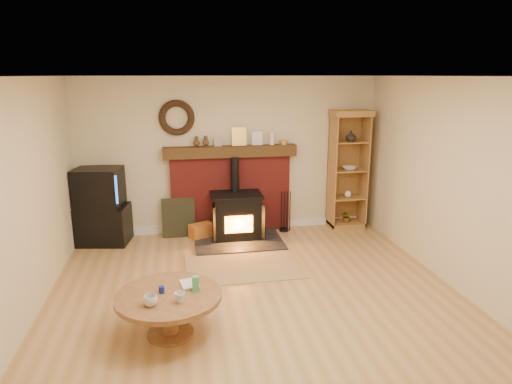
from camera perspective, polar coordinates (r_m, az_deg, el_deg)
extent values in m
plane|color=#AB7F47|center=(5.50, 0.41, -13.95)|extent=(5.50, 5.50, 0.00)
cube|color=beige|center=(7.67, -3.31, 4.55)|extent=(5.00, 0.02, 2.60)
cube|color=beige|center=(2.56, 12.20, -16.90)|extent=(5.00, 0.02, 2.60)
cube|color=beige|center=(5.19, -27.84, -1.94)|extent=(0.02, 5.50, 2.60)
cube|color=beige|center=(5.98, 24.70, 0.40)|extent=(0.02, 5.50, 2.60)
cube|color=white|center=(4.84, 0.46, 14.26)|extent=(5.00, 5.50, 0.02)
cube|color=white|center=(7.96, -3.16, -4.30)|extent=(5.00, 0.04, 0.12)
torus|color=black|center=(7.48, -9.89, 9.13)|extent=(0.57, 0.11, 0.57)
cube|color=maroon|center=(7.74, -3.17, -0.29)|extent=(2.00, 0.15, 1.30)
cube|color=#3D2713|center=(7.55, -3.22, 5.08)|extent=(2.20, 0.22, 0.18)
cube|color=#999999|center=(7.51, -4.77, 6.25)|extent=(0.13, 0.05, 0.14)
cube|color=gold|center=(7.56, -2.13, 6.95)|extent=(0.24, 0.06, 0.30)
cube|color=white|center=(7.61, 0.12, 6.71)|extent=(0.18, 0.05, 0.22)
cylinder|color=white|center=(7.64, 2.01, 6.73)|extent=(0.08, 0.08, 0.22)
cylinder|color=gold|center=(7.70, 3.47, 6.20)|extent=(0.14, 0.14, 0.07)
cube|color=black|center=(7.39, -2.20, -6.16)|extent=(1.40, 1.00, 0.03)
cube|color=black|center=(7.46, -2.44, -3.06)|extent=(0.74, 0.53, 0.69)
cube|color=black|center=(7.36, -2.47, -0.36)|extent=(0.81, 0.58, 0.04)
cylinder|color=black|center=(7.44, -2.65, 2.16)|extent=(0.14, 0.14, 0.56)
cube|color=orange|center=(7.22, -2.15, -4.06)|extent=(0.44, 0.02, 0.27)
cube|color=black|center=(7.23, -4.87, -3.89)|extent=(0.17, 0.24, 0.55)
cube|color=black|center=(7.32, 0.41, -3.61)|extent=(0.17, 0.24, 0.55)
cube|color=brown|center=(6.50, -1.59, -9.24)|extent=(1.62, 1.12, 0.01)
cube|color=black|center=(7.68, -18.69, -3.85)|extent=(0.92, 0.71, 0.61)
cube|color=black|center=(7.52, -19.06, 0.56)|extent=(0.78, 0.69, 0.61)
cube|color=#2351AE|center=(7.23, -19.01, 0.26)|extent=(0.54, 0.11, 0.44)
cube|color=olive|center=(8.25, 11.08, -3.95)|extent=(0.60, 0.43, 0.10)
cube|color=olive|center=(8.19, 10.89, 2.80)|extent=(0.60, 0.02, 1.90)
cube|color=olive|center=(7.91, 9.46, 2.44)|extent=(0.02, 0.43, 1.90)
cube|color=olive|center=(8.11, 13.31, 2.56)|extent=(0.02, 0.43, 1.90)
cube|color=olive|center=(7.86, 11.77, 9.63)|extent=(0.66, 0.47, 0.10)
cube|color=olive|center=(8.11, 11.25, -0.65)|extent=(0.56, 0.39, 0.02)
cube|color=olive|center=(8.00, 11.42, 2.72)|extent=(0.56, 0.39, 0.02)
cube|color=olive|center=(7.92, 11.60, 6.18)|extent=(0.56, 0.39, 0.02)
imported|color=white|center=(7.86, 11.77, 6.87)|extent=(0.18, 0.18, 0.19)
imported|color=white|center=(7.95, 11.56, 2.92)|extent=(0.23, 0.23, 0.06)
sphere|color=white|center=(8.05, 11.40, -0.26)|extent=(0.12, 0.12, 0.12)
imported|color=#45A55F|center=(8.16, 11.26, -2.97)|extent=(0.20, 0.18, 0.23)
cube|color=yellow|center=(7.59, -6.79, -4.87)|extent=(0.44, 0.37, 0.24)
cube|color=black|center=(7.66, -9.65, -3.17)|extent=(0.54, 0.14, 0.64)
cylinder|color=black|center=(7.91, 3.51, -4.74)|extent=(0.16, 0.16, 0.04)
cylinder|color=black|center=(7.79, 3.19, -2.47)|extent=(0.02, 0.02, 0.70)
cylinder|color=black|center=(7.81, 3.55, -2.45)|extent=(0.02, 0.02, 0.70)
cylinder|color=black|center=(7.82, 3.91, -2.43)|extent=(0.02, 0.02, 0.70)
cylinder|color=black|center=(7.83, 4.26, -2.41)|extent=(0.02, 0.02, 0.70)
cylinder|color=brown|center=(5.03, -10.64, -16.93)|extent=(0.48, 0.48, 0.03)
cylinder|color=brown|center=(4.93, -10.75, -14.92)|extent=(0.17, 0.17, 0.39)
cylinder|color=brown|center=(4.83, -10.87, -12.66)|extent=(1.09, 1.09, 0.05)
imported|color=white|center=(4.61, -13.05, -13.09)|extent=(0.13, 0.13, 0.11)
imported|color=white|center=(4.62, -9.52, -12.86)|extent=(0.11, 0.11, 0.10)
imported|color=#4C331E|center=(4.95, -9.37, -11.44)|extent=(0.18, 0.24, 0.02)
cylinder|color=navy|center=(4.84, -11.72, -11.86)|extent=(0.06, 0.06, 0.07)
cube|color=#45A55F|center=(4.80, -7.56, -11.28)|extent=(0.07, 0.07, 0.16)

